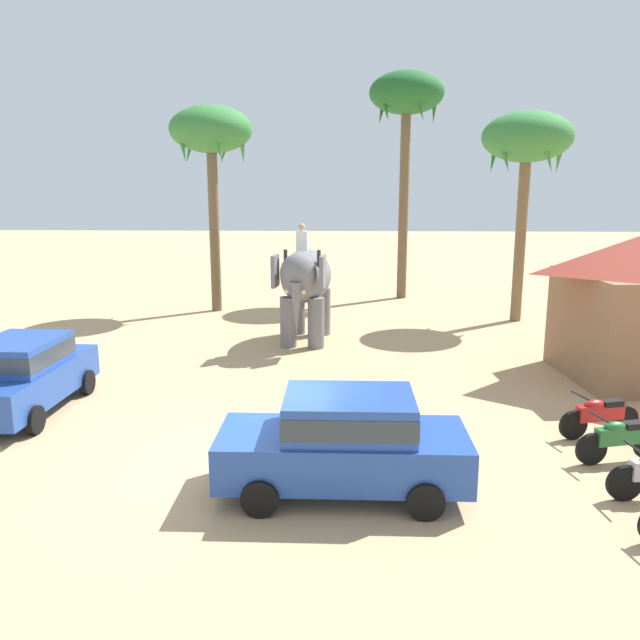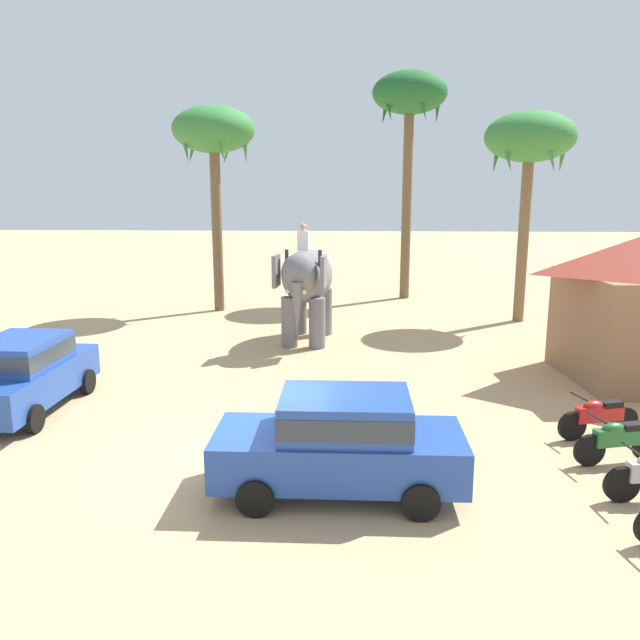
{
  "view_description": "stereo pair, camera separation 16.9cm",
  "coord_description": "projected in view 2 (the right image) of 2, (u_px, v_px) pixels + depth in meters",
  "views": [
    {
      "loc": [
        1.43,
        -10.68,
        5.04
      ],
      "look_at": [
        0.83,
        5.37,
        1.6
      ],
      "focal_mm": 35.58,
      "sensor_mm": 36.0,
      "label": 1
    },
    {
      "loc": [
        1.6,
        -10.67,
        5.04
      ],
      "look_at": [
        0.83,
        5.37,
        1.6
      ],
      "focal_mm": 35.58,
      "sensor_mm": 36.0,
      "label": 2
    }
  ],
  "objects": [
    {
      "name": "car_parked_far_side",
      "position": [
        23.0,
        371.0,
        14.22
      ],
      "size": [
        1.97,
        4.14,
        1.7
      ],
      "color": "#23479E",
      "rests_on": "ground"
    },
    {
      "name": "motorcycle_mid_row",
      "position": [
        619.0,
        439.0,
        11.61
      ],
      "size": [
        1.77,
        0.66,
        0.94
      ],
      "color": "black",
      "rests_on": "ground"
    },
    {
      "name": "motorcycle_fourth_in_row",
      "position": [
        599.0,
        416.0,
        12.78
      ],
      "size": [
        1.76,
        0.7,
        0.94
      ],
      "color": "black",
      "rests_on": "ground"
    },
    {
      "name": "car_sedan_foreground",
      "position": [
        341.0,
        440.0,
        10.42
      ],
      "size": [
        4.1,
        1.88,
        1.7
      ],
      "color": "#23479E",
      "rests_on": "ground"
    },
    {
      "name": "ground_plane",
      "position": [
        261.0,
        467.0,
        11.55
      ],
      "size": [
        120.0,
        120.0,
        0.0
      ],
      "primitive_type": "plane",
      "color": "tan"
    },
    {
      "name": "palm_tree_left_of_road",
      "position": [
        214.0,
        135.0,
        24.52
      ],
      "size": [
        3.2,
        3.2,
        8.03
      ],
      "color": "brown",
      "rests_on": "ground"
    },
    {
      "name": "elephant_with_mahout",
      "position": [
        306.0,
        282.0,
        20.29
      ],
      "size": [
        1.86,
        3.94,
        3.88
      ],
      "color": "slate",
      "rests_on": "ground"
    },
    {
      "name": "palm_tree_behind_elephant",
      "position": [
        410.0,
        101.0,
        27.03
      ],
      "size": [
        3.2,
        3.2,
        9.78
      ],
      "color": "brown",
      "rests_on": "ground"
    },
    {
      "name": "palm_tree_near_hut",
      "position": [
        530.0,
        143.0,
        22.56
      ],
      "size": [
        3.2,
        3.2,
        7.61
      ],
      "color": "brown",
      "rests_on": "ground"
    }
  ]
}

